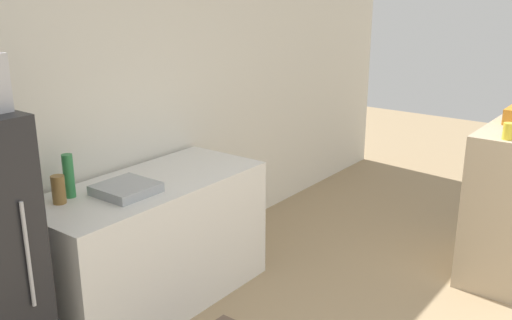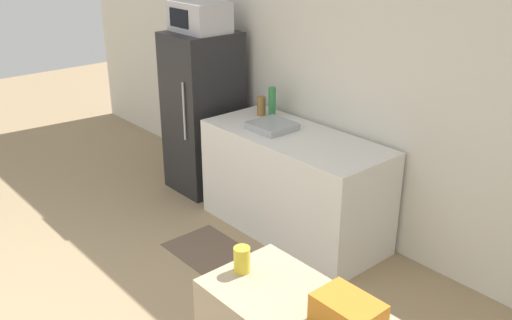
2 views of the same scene
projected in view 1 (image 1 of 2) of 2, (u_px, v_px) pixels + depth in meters
name	position (u px, v px, depth m)	size (l,w,h in m)	color
wall_back	(99.00, 113.00, 3.84)	(8.00, 0.06, 2.60)	silver
counter	(152.00, 243.00, 3.87)	(1.64, 0.71, 0.88)	silver
sink_basin	(126.00, 189.00, 3.54)	(0.34, 0.33, 0.06)	#9EA3A8
bottle_tall	(69.00, 176.00, 3.44)	(0.07, 0.07, 0.27)	#2D7F42
bottle_short	(58.00, 190.00, 3.36)	(0.08, 0.08, 0.17)	olive
shelf_cabinet	(506.00, 204.00, 4.22)	(0.86, 0.43, 1.14)	tan
jar	(508.00, 131.00, 3.76)	(0.07, 0.07, 0.11)	yellow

